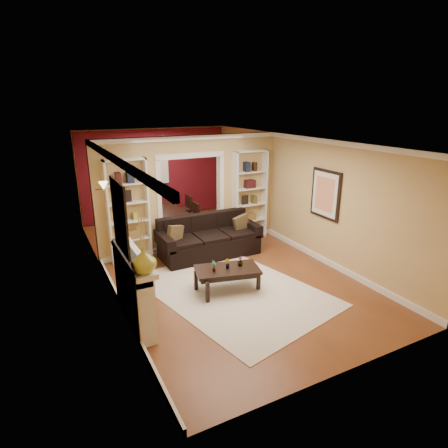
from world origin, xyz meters
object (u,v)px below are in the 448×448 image
sofa (209,237)px  bookshelf_left (128,211)px  bookshelf_right (250,196)px  fireplace (135,288)px  coffee_table (227,279)px  dining_table (167,220)px

sofa → bookshelf_left: (-1.68, 0.58, 0.69)m
bookshelf_right → fireplace: bearing=-145.2°
coffee_table → bookshelf_left: bookshelf_left is taller
coffee_table → bookshelf_right: 3.08m
bookshelf_left → dining_table: 2.29m
coffee_table → dining_table: bearing=101.8°
bookshelf_left → dining_table: bearing=48.9°
dining_table → sofa: bearing=-172.5°
sofa → fireplace: (-2.22, -1.95, 0.12)m
sofa → coffee_table: sofa is taller
fireplace → dining_table: fireplace is taller
dining_table → bookshelf_left: bearing=138.9°
bookshelf_left → fireplace: 2.65m
dining_table → fireplace: bearing=154.9°
bookshelf_right → dining_table: (-1.70, 1.60, -0.85)m
sofa → dining_table: bearing=97.5°
bookshelf_right → dining_table: bookshelf_right is taller
coffee_table → bookshelf_right: (1.84, 2.29, 0.92)m
sofa → fireplace: size_ratio=1.38×
bookshelf_right → dining_table: 2.49m
fireplace → bookshelf_right: bearing=34.8°
sofa → dining_table: size_ratio=1.39×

